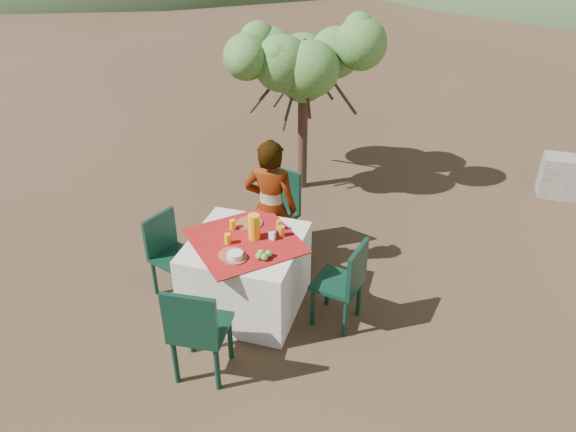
% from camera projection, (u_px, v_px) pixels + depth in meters
% --- Properties ---
extents(ground, '(160.00, 160.00, 0.00)m').
position_uv_depth(ground, '(304.00, 322.00, 5.35)').
color(ground, '#382619').
rests_on(ground, ground).
extents(table, '(1.30, 1.30, 0.76)m').
position_uv_depth(table, '(246.00, 273.00, 5.39)').
color(table, white).
rests_on(table, ground).
extents(chair_far, '(0.57, 0.57, 0.98)m').
position_uv_depth(chair_far, '(277.00, 209.00, 6.12)').
color(chair_far, black).
rests_on(chair_far, ground).
extents(chair_near, '(0.48, 0.48, 0.96)m').
position_uv_depth(chair_near, '(197.00, 329.00, 4.51)').
color(chair_near, black).
rests_on(chair_near, ground).
extents(chair_left, '(0.50, 0.50, 0.85)m').
position_uv_depth(chair_left, '(169.00, 251.00, 5.55)').
color(chair_left, black).
rests_on(chair_left, ground).
extents(chair_right, '(0.48, 0.48, 0.88)m').
position_uv_depth(chair_right, '(345.00, 281.00, 5.11)').
color(chair_right, black).
rests_on(chair_right, ground).
extents(person, '(0.56, 0.38, 1.51)m').
position_uv_depth(person, '(271.00, 208.00, 5.71)').
color(person, '#8C6651').
rests_on(person, ground).
extents(shrub_tree, '(1.72, 1.69, 2.02)m').
position_uv_depth(shrub_tree, '(310.00, 70.00, 6.92)').
color(shrub_tree, '#462E23').
rests_on(shrub_tree, ground).
extents(plate_far, '(0.26, 0.26, 0.01)m').
position_uv_depth(plate_far, '(249.00, 223.00, 5.44)').
color(plate_far, brown).
rests_on(plate_far, table).
extents(plate_near, '(0.24, 0.24, 0.01)m').
position_uv_depth(plate_near, '(231.00, 255.00, 4.98)').
color(plate_near, brown).
rests_on(plate_near, table).
extents(glass_far, '(0.06, 0.06, 0.10)m').
position_uv_depth(glass_far, '(232.00, 225.00, 5.34)').
color(glass_far, '#F8A60F').
rests_on(glass_far, table).
extents(glass_near, '(0.06, 0.06, 0.10)m').
position_uv_depth(glass_near, '(228.00, 239.00, 5.12)').
color(glass_near, '#F8A60F').
rests_on(glass_near, table).
extents(juice_pitcher, '(0.11, 0.11, 0.25)m').
position_uv_depth(juice_pitcher, '(254.00, 227.00, 5.16)').
color(juice_pitcher, '#F8A60F').
rests_on(juice_pitcher, table).
extents(bowl_plate, '(0.21, 0.21, 0.01)m').
position_uv_depth(bowl_plate, '(235.00, 258.00, 4.94)').
color(bowl_plate, brown).
rests_on(bowl_plate, table).
extents(white_bowl, '(0.14, 0.14, 0.05)m').
position_uv_depth(white_bowl, '(235.00, 255.00, 4.92)').
color(white_bowl, white).
rests_on(white_bowl, bowl_plate).
extents(jar_left, '(0.06, 0.06, 0.10)m').
position_uv_depth(jar_left, '(281.00, 231.00, 5.23)').
color(jar_left, orange).
rests_on(jar_left, table).
extents(jar_right, '(0.06, 0.06, 0.09)m').
position_uv_depth(jar_right, '(279.00, 225.00, 5.33)').
color(jar_right, orange).
rests_on(jar_right, table).
extents(napkin_holder, '(0.07, 0.05, 0.08)m').
position_uv_depth(napkin_holder, '(272.00, 235.00, 5.19)').
color(napkin_holder, white).
rests_on(napkin_holder, table).
extents(fruit_cluster, '(0.14, 0.13, 0.07)m').
position_uv_depth(fruit_cluster, '(263.00, 255.00, 4.93)').
color(fruit_cluster, '#5A9837').
rests_on(fruit_cluster, table).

